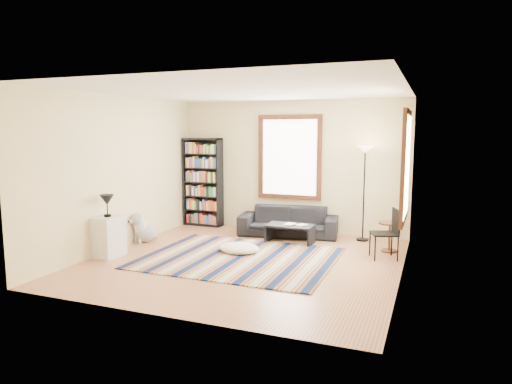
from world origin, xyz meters
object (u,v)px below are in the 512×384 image
(white_cabinet, at_px, (109,237))
(dog, at_px, (145,227))
(sofa, at_px, (288,221))
(folding_chair, at_px, (384,234))
(side_table, at_px, (389,237))
(floor_cushion, at_px, (239,248))
(bookshelf, at_px, (203,182))
(coffee_table, at_px, (290,234))
(floor_lamp, at_px, (364,194))

(white_cabinet, relative_size, dog, 1.21)
(sofa, xyz_separation_m, white_cabinet, (-2.42, -2.67, 0.05))
(folding_chair, bearing_deg, side_table, 63.08)
(floor_cushion, xyz_separation_m, dog, (-2.05, 0.11, 0.20))
(bookshelf, distance_m, coffee_table, 2.65)
(sofa, relative_size, floor_cushion, 2.76)
(floor_lamp, bearing_deg, dog, -157.26)
(folding_chair, bearing_deg, dog, 165.05)
(coffee_table, height_order, folding_chair, folding_chair)
(sofa, height_order, folding_chair, folding_chair)
(floor_lamp, xyz_separation_m, dog, (-3.95, -1.66, -0.64))
(side_table, height_order, dog, dog)
(white_cabinet, bearing_deg, dog, 92.83)
(folding_chair, height_order, dog, folding_chair)
(floor_lamp, distance_m, folding_chair, 1.38)
(sofa, distance_m, folding_chair, 2.30)
(sofa, bearing_deg, coffee_table, -78.41)
(bookshelf, xyz_separation_m, coffee_table, (2.36, -0.89, -0.82))
(side_table, xyz_separation_m, white_cabinet, (-4.50, -2.09, 0.08))
(floor_lamp, xyz_separation_m, folding_chair, (0.52, -1.18, -0.50))
(bookshelf, xyz_separation_m, dog, (-0.31, -1.83, -0.71))
(sofa, bearing_deg, dog, -156.07)
(floor_cushion, bearing_deg, coffee_table, 59.46)
(floor_lamp, height_order, white_cabinet, floor_lamp)
(coffee_table, relative_size, dog, 1.55)
(bookshelf, distance_m, floor_lamp, 3.65)
(coffee_table, distance_m, white_cabinet, 3.35)
(bookshelf, bearing_deg, dog, -99.62)
(bookshelf, xyz_separation_m, side_table, (4.21, -0.86, -0.73))
(folding_chair, bearing_deg, bookshelf, 141.01)
(side_table, xyz_separation_m, dog, (-4.52, -0.97, 0.02))
(coffee_table, bearing_deg, side_table, 0.92)
(floor_cushion, height_order, side_table, side_table)
(sofa, height_order, floor_cushion, sofa)
(bookshelf, relative_size, folding_chair, 2.33)
(floor_lamp, relative_size, folding_chair, 2.16)
(folding_chair, relative_size, white_cabinet, 1.23)
(floor_lamp, bearing_deg, floor_cushion, -137.14)
(bookshelf, bearing_deg, folding_chair, -17.91)
(sofa, bearing_deg, bookshelf, 164.19)
(floor_lamp, bearing_deg, bookshelf, 177.33)
(side_table, relative_size, white_cabinet, 0.77)
(coffee_table, bearing_deg, sofa, 110.18)
(floor_lamp, relative_size, side_table, 3.44)
(white_cabinet, distance_m, dog, 1.12)
(side_table, xyz_separation_m, folding_chair, (-0.05, -0.49, 0.16))
(folding_chair, bearing_deg, white_cabinet, 178.67)
(floor_cushion, xyz_separation_m, floor_lamp, (1.91, 1.77, 0.84))
(sofa, relative_size, coffee_table, 2.25)
(bookshelf, relative_size, floor_cushion, 2.72)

